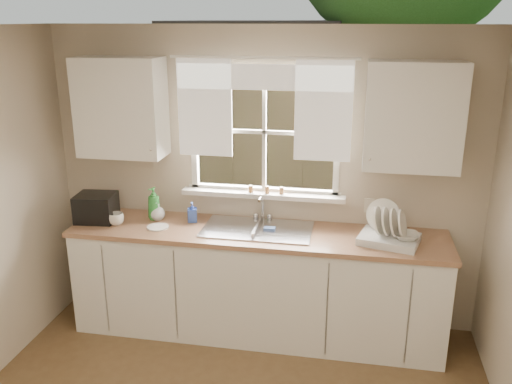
% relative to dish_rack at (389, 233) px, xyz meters
% --- Properties ---
extents(room_walls, '(3.62, 4.02, 2.50)m').
position_rel_dish_rack_xyz_m(room_walls, '(-1.03, -1.71, 0.25)').
color(room_walls, beige).
rests_on(room_walls, ground).
extents(ceiling, '(3.60, 4.00, 0.02)m').
position_rel_dish_rack_xyz_m(ceiling, '(-1.03, -1.64, 1.52)').
color(ceiling, silver).
rests_on(ceiling, room_walls).
extents(window, '(1.38, 0.16, 1.06)m').
position_rel_dish_rack_xyz_m(window, '(-1.03, 0.36, 0.50)').
color(window, white).
rests_on(window, room_walls).
extents(curtains, '(1.50, 0.03, 0.81)m').
position_rel_dish_rack_xyz_m(curtains, '(-1.03, 0.31, 0.95)').
color(curtains, white).
rests_on(curtains, room_walls).
extents(base_cabinets, '(3.00, 0.62, 0.87)m').
position_rel_dish_rack_xyz_m(base_cabinets, '(-1.03, 0.04, -0.55)').
color(base_cabinets, white).
rests_on(base_cabinets, ground).
extents(countertop, '(3.04, 0.65, 0.04)m').
position_rel_dish_rack_xyz_m(countertop, '(-1.03, 0.04, -0.09)').
color(countertop, '#9D6F4E').
rests_on(countertop, base_cabinets).
extents(upper_cabinet_left, '(0.70, 0.33, 0.80)m').
position_rel_dish_rack_xyz_m(upper_cabinet_left, '(-2.18, 0.18, 0.87)').
color(upper_cabinet_left, white).
rests_on(upper_cabinet_left, room_walls).
extents(upper_cabinet_right, '(0.70, 0.33, 0.80)m').
position_rel_dish_rack_xyz_m(upper_cabinet_right, '(0.12, 0.18, 0.87)').
color(upper_cabinet_right, white).
rests_on(upper_cabinet_right, room_walls).
extents(wall_outlet, '(0.08, 0.01, 0.12)m').
position_rel_dish_rack_xyz_m(wall_outlet, '(-0.15, 0.34, 0.10)').
color(wall_outlet, beige).
rests_on(wall_outlet, room_walls).
extents(sill_jars, '(0.30, 0.04, 0.06)m').
position_rel_dish_rack_xyz_m(sill_jars, '(-1.00, 0.30, 0.20)').
color(sill_jars, brown).
rests_on(sill_jars, window).
extents(sink, '(0.88, 0.52, 0.40)m').
position_rel_dish_rack_xyz_m(sink, '(-1.03, 0.07, -0.14)').
color(sink, '#B7B7BC').
rests_on(sink, countertop).
extents(dish_rack, '(0.50, 0.42, 0.31)m').
position_rel_dish_rack_xyz_m(dish_rack, '(0.00, 0.00, 0.00)').
color(dish_rack, silver).
rests_on(dish_rack, countertop).
extents(bowl, '(0.20, 0.20, 0.05)m').
position_rel_dish_rack_xyz_m(bowl, '(0.12, -0.05, 0.01)').
color(bowl, silver).
rests_on(bowl, dish_rack).
extents(soap_bottle_a, '(0.14, 0.14, 0.28)m').
position_rel_dish_rack_xyz_m(soap_bottle_a, '(-1.93, 0.15, 0.07)').
color(soap_bottle_a, '#2D8934').
rests_on(soap_bottle_a, countertop).
extents(soap_bottle_b, '(0.10, 0.10, 0.17)m').
position_rel_dish_rack_xyz_m(soap_bottle_b, '(-1.60, 0.15, 0.01)').
color(soap_bottle_b, blue).
rests_on(soap_bottle_b, countertop).
extents(soap_bottle_c, '(0.14, 0.14, 0.16)m').
position_rel_dish_rack_xyz_m(soap_bottle_c, '(-1.90, 0.14, 0.01)').
color(soap_bottle_c, beige).
rests_on(soap_bottle_c, countertop).
extents(saucer, '(0.18, 0.18, 0.01)m').
position_rel_dish_rack_xyz_m(saucer, '(-1.84, -0.04, -0.07)').
color(saucer, white).
rests_on(saucer, countertop).
extents(cup, '(0.15, 0.15, 0.10)m').
position_rel_dish_rack_xyz_m(cup, '(-2.20, -0.04, -0.02)').
color(cup, silver).
rests_on(cup, countertop).
extents(black_appliance, '(0.34, 0.30, 0.23)m').
position_rel_dish_rack_xyz_m(black_appliance, '(-2.40, 0.03, 0.04)').
color(black_appliance, black).
rests_on(black_appliance, countertop).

